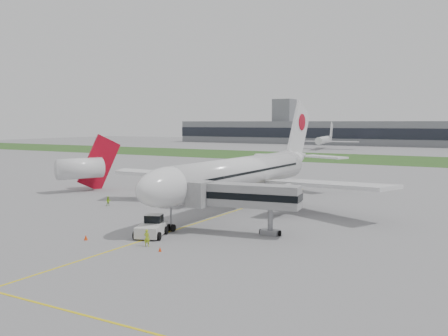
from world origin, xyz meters
The scene contains 14 objects.
ground centered at (0.00, 0.00, 0.00)m, with size 600.00×600.00×0.00m, color #949497.
apron_markings centered at (0.00, -5.00, 0.00)m, with size 70.00×70.00×0.04m, color yellow, non-canonical shape.
grass_strip centered at (0.00, 120.00, 0.01)m, with size 600.00×50.00×0.02m, color #294A1B.
terminal_building centered at (0.00, 229.87, 7.00)m, with size 320.00×22.30×14.00m.
control_tower centered at (-90.00, 232.00, 0.00)m, with size 12.00×12.00×56.00m, color gray, non-canonical shape.
airliner centered at (0.00, 4.87, 5.66)m, with size 48.13×53.95×17.88m.
pushback_tug centered at (-0.45, -18.26, 1.12)m, with size 4.49×5.38×2.42m.
jet_bridge centered at (8.11, -11.90, 4.63)m, with size 13.44×5.76×6.26m.
safety_cone_left centered at (-5.75, -23.65, 0.30)m, with size 0.44×0.44×0.61m, color red.
safety_cone_right centered at (4.70, -23.47, 0.24)m, with size 0.35×0.35×0.48m, color red.
ground_crew_near centered at (2.12, -22.40, 0.94)m, with size 0.68×0.45×1.87m, color #A5C520.
ground_crew_far centered at (-19.90, -4.72, 0.77)m, with size 0.75×0.59×1.55m, color #90CB21.
neighbor_aircraft centered at (-36.04, 5.63, 4.64)m, with size 7.25×14.36×11.70m.
distant_aircraft_left centered at (-45.25, 177.60, 0.00)m, with size 34.17×30.15×13.06m, color silver, non-canonical shape.
Camera 1 is at (35.98, -64.44, 13.50)m, focal length 40.00 mm.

